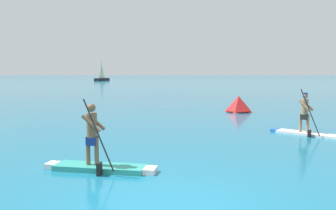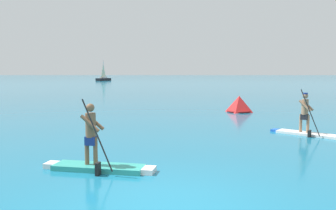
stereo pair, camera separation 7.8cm
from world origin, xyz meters
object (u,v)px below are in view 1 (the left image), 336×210
object	(u,v)px
sailboat_left_horizon	(102,78)
race_marker_buoy	(238,105)
paddleboarder_far_right	(307,125)
paddleboarder_mid_center	(98,157)

from	to	relation	value
sailboat_left_horizon	race_marker_buoy	bearing A→B (deg)	37.70
sailboat_left_horizon	paddleboarder_far_right	bearing A→B (deg)	36.87
paddleboarder_mid_center	race_marker_buoy	world-z (taller)	paddleboarder_mid_center
race_marker_buoy	paddleboarder_far_right	bearing A→B (deg)	-81.01
paddleboarder_far_right	sailboat_left_horizon	bearing A→B (deg)	146.48
paddleboarder_mid_center	sailboat_left_horizon	size ratio (longest dim) A/B	0.51
race_marker_buoy	sailboat_left_horizon	xyz separation A→B (m)	(-22.52, 70.33, 0.25)
race_marker_buoy	sailboat_left_horizon	world-z (taller)	sailboat_left_horizon
paddleboarder_mid_center	race_marker_buoy	size ratio (longest dim) A/B	1.78
paddleboarder_far_right	race_marker_buoy	distance (m)	7.75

